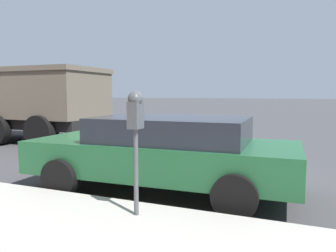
{
  "coord_description": "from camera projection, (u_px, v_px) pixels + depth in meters",
  "views": [
    {
      "loc": [
        -6.26,
        -2.07,
        1.71
      ],
      "look_at": [
        -2.27,
        -0.44,
        1.28
      ],
      "focal_mm": 35.0,
      "sensor_mm": 36.0,
      "label": 1
    }
  ],
  "objects": [
    {
      "name": "parking_meter",
      "position": [
        136.0,
        121.0,
        4.07
      ],
      "size": [
        0.21,
        0.19,
        1.58
      ],
      "color": "#4C5156",
      "rests_on": "sidewalk"
    },
    {
      "name": "dump_truck",
      "position": [
        9.0,
        98.0,
        12.14
      ],
      "size": [
        2.8,
        7.4,
        2.8
      ],
      "rotation": [
        0.0,
        0.0,
        0.0
      ],
      "color": "black",
      "rests_on": "ground_plane"
    },
    {
      "name": "car_green",
      "position": [
        163.0,
        151.0,
        5.7
      ],
      "size": [
        2.15,
        4.67,
        1.31
      ],
      "rotation": [
        0.0,
        0.0,
        0.04
      ],
      "color": "#1E5B33",
      "rests_on": "ground_plane"
    },
    {
      "name": "ground_plane",
      "position": [
        190.0,
        177.0,
        6.71
      ],
      "size": [
        220.0,
        220.0,
        0.0
      ],
      "primitive_type": "plane",
      "color": "#424244"
    }
  ]
}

